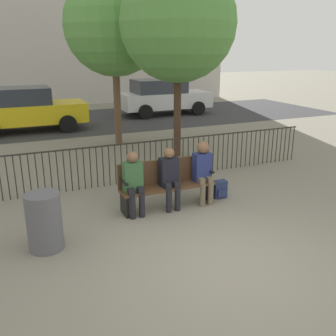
{
  "coord_description": "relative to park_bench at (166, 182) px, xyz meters",
  "views": [
    {
      "loc": [
        -2.68,
        -3.95,
        2.95
      ],
      "look_at": [
        0.0,
        2.24,
        0.8
      ],
      "focal_mm": 40.0,
      "sensor_mm": 36.0,
      "label": 1
    }
  ],
  "objects": [
    {
      "name": "park_bench",
      "position": [
        0.0,
        0.0,
        0.0
      ],
      "size": [
        1.87,
        0.45,
        0.92
      ],
      "color": "#4C331E",
      "rests_on": "ground"
    },
    {
      "name": "parked_car_1",
      "position": [
        4.12,
        9.97,
        0.35
      ],
      "size": [
        4.2,
        1.94,
        1.62
      ],
      "color": "silver",
      "rests_on": "ground"
    },
    {
      "name": "ground_plane",
      "position": [
        0.0,
        -2.32,
        -0.5
      ],
      "size": [
        80.0,
        80.0,
        0.0
      ],
      "primitive_type": "plane",
      "color": "gray"
    },
    {
      "name": "seated_person_0",
      "position": [
        -0.71,
        -0.13,
        0.18
      ],
      "size": [
        0.34,
        0.39,
        1.2
      ],
      "color": "black",
      "rests_on": "ground"
    },
    {
      "name": "tree_1",
      "position": [
        1.71,
        3.21,
        3.09
      ],
      "size": [
        3.07,
        3.07,
        5.13
      ],
      "color": "#422D1E",
      "rests_on": "ground"
    },
    {
      "name": "seated_person_2",
      "position": [
        0.73,
        -0.13,
        0.21
      ],
      "size": [
        0.34,
        0.39,
        1.25
      ],
      "color": "brown",
      "rests_on": "ground"
    },
    {
      "name": "street_surface",
      "position": [
        0.0,
        9.68,
        -0.49
      ],
      "size": [
        24.0,
        6.0,
        0.01
      ],
      "color": "#333335",
      "rests_on": "ground"
    },
    {
      "name": "fence_railing",
      "position": [
        -0.02,
        1.55,
        0.06
      ],
      "size": [
        9.01,
        0.03,
        0.95
      ],
      "color": "#2D2823",
      "rests_on": "ground"
    },
    {
      "name": "parked_car_0",
      "position": [
        -2.05,
        8.51,
        0.35
      ],
      "size": [
        4.2,
        1.94,
        1.62
      ],
      "color": "yellow",
      "rests_on": "ground"
    },
    {
      "name": "tree_0",
      "position": [
        0.59,
        5.34,
        3.12
      ],
      "size": [
        3.03,
        3.03,
        5.15
      ],
      "color": "brown",
      "rests_on": "ground"
    },
    {
      "name": "seated_person_1",
      "position": [
        0.01,
        -0.13,
        0.17
      ],
      "size": [
        0.34,
        0.39,
        1.2
      ],
      "color": "black",
      "rests_on": "ground"
    },
    {
      "name": "backpack",
      "position": [
        1.18,
        -0.06,
        -0.32
      ],
      "size": [
        0.28,
        0.21,
        0.37
      ],
      "color": "navy",
      "rests_on": "ground"
    },
    {
      "name": "trash_bin",
      "position": [
        -2.35,
        -0.79,
        -0.05
      ],
      "size": [
        0.53,
        0.53,
        0.9
      ],
      "color": "#56565B",
      "rests_on": "ground"
    }
  ]
}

